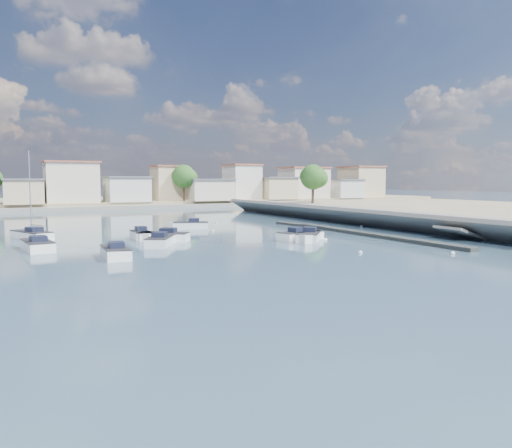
{
  "coord_description": "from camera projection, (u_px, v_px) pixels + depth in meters",
  "views": [
    {
      "loc": [
        -27.35,
        -31.08,
        5.88
      ],
      "look_at": [
        -4.26,
        14.59,
        1.4
      ],
      "focal_mm": 35.0,
      "sensor_mm": 36.0,
      "label": 1
    }
  ],
  "objects": [
    {
      "name": "ground",
      "position": [
        206.0,
        219.0,
        76.0
      ],
      "size": [
        400.0,
        400.0,
        0.0
      ],
      "primitive_type": "plane",
      "color": "#314E63",
      "rests_on": "ground"
    },
    {
      "name": "seawall_walkway",
      "position": [
        430.0,
        222.0,
        60.24
      ],
      "size": [
        5.0,
        90.0,
        1.8
      ],
      "primitive_type": "cube",
      "color": "slate",
      "rests_on": "ground"
    },
    {
      "name": "breakwater",
      "position": [
        354.0,
        232.0,
        54.81
      ],
      "size": [
        2.0,
        31.02,
        0.35
      ],
      "color": "black",
      "rests_on": "ground"
    },
    {
      "name": "far_shore_land",
      "position": [
        129.0,
        202.0,
        122.17
      ],
      "size": [
        160.0,
        40.0,
        1.4
      ],
      "primitive_type": "cube",
      "color": "gray",
      "rests_on": "ground"
    },
    {
      "name": "far_shore_quay",
      "position": [
        152.0,
        207.0,
        103.53
      ],
      "size": [
        160.0,
        2.5,
        0.8
      ],
      "primitive_type": "cube",
      "color": "slate",
      "rests_on": "ground"
    },
    {
      "name": "far_town",
      "position": [
        191.0,
        185.0,
        113.21
      ],
      "size": [
        113.01,
        12.8,
        8.35
      ],
      "color": "beige",
      "rests_on": "far_shore_land"
    },
    {
      "name": "shore_trees",
      "position": [
        194.0,
        179.0,
        104.2
      ],
      "size": [
        74.56,
        38.32,
        7.92
      ],
      "color": "#38281E",
      "rests_on": "ground"
    },
    {
      "name": "motorboat_a",
      "position": [
        115.0,
        252.0,
        38.15
      ],
      "size": [
        2.02,
        5.09,
        1.48
      ],
      "color": "white",
      "rests_on": "ground"
    },
    {
      "name": "motorboat_b",
      "position": [
        161.0,
        241.0,
        45.35
      ],
      "size": [
        3.91,
        5.01,
        1.48
      ],
      "color": "white",
      "rests_on": "ground"
    },
    {
      "name": "motorboat_c",
      "position": [
        161.0,
        237.0,
        48.66
      ],
      "size": [
        5.03,
        4.4,
        1.48
      ],
      "color": "white",
      "rests_on": "ground"
    },
    {
      "name": "motorboat_d",
      "position": [
        309.0,
        237.0,
        48.63
      ],
      "size": [
        4.69,
        5.03,
        1.48
      ],
      "color": "white",
      "rests_on": "ground"
    },
    {
      "name": "motorboat_e",
      "position": [
        37.0,
        246.0,
        42.22
      ],
      "size": [
        2.6,
        5.69,
        1.48
      ],
      "color": "white",
      "rests_on": "ground"
    },
    {
      "name": "motorboat_f",
      "position": [
        189.0,
        226.0,
        60.84
      ],
      "size": [
        4.7,
        3.11,
        1.48
      ],
      "color": "white",
      "rests_on": "ground"
    },
    {
      "name": "motorboat_g",
      "position": [
        143.0,
        236.0,
        49.55
      ],
      "size": [
        1.64,
        4.61,
        1.48
      ],
      "color": "white",
      "rests_on": "ground"
    },
    {
      "name": "motorboat_h",
      "position": [
        302.0,
        236.0,
        49.59
      ],
      "size": [
        5.47,
        2.93,
        1.48
      ],
      "color": "white",
      "rests_on": "ground"
    },
    {
      "name": "sailboat",
      "position": [
        31.0,
        235.0,
        50.01
      ],
      "size": [
        3.94,
        6.06,
        9.0
      ],
      "color": "white",
      "rests_on": "ground"
    },
    {
      "name": "mooring_buoys",
      "position": [
        309.0,
        235.0,
        53.14
      ],
      "size": [
        19.35,
        35.78,
        0.35
      ],
      "color": "white",
      "rests_on": "ground"
    }
  ]
}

